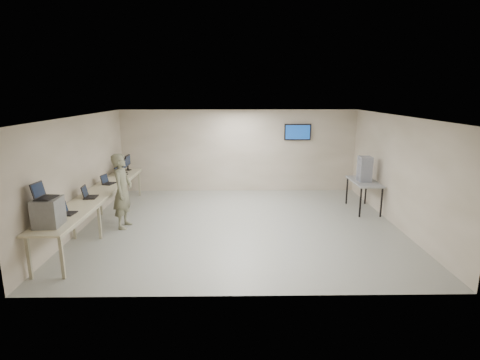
{
  "coord_description": "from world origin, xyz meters",
  "views": [
    {
      "loc": [
        -0.14,
        -9.22,
        3.37
      ],
      "look_at": [
        0.0,
        0.2,
        1.15
      ],
      "focal_mm": 28.0,
      "sensor_mm": 36.0,
      "label": 1
    }
  ],
  "objects_px": {
    "equipment_box": "(48,212)",
    "side_table": "(364,183)",
    "workbench": "(99,195)",
    "soldier": "(123,191)"
  },
  "relations": [
    {
      "from": "equipment_box",
      "to": "soldier",
      "type": "height_order",
      "value": "soldier"
    },
    {
      "from": "workbench",
      "to": "equipment_box",
      "type": "bearing_deg",
      "value": -91.46
    },
    {
      "from": "workbench",
      "to": "soldier",
      "type": "height_order",
      "value": "soldier"
    },
    {
      "from": "side_table",
      "to": "workbench",
      "type": "bearing_deg",
      "value": -170.56
    },
    {
      "from": "equipment_box",
      "to": "side_table",
      "type": "xyz_separation_m",
      "value": [
        7.25,
        3.66,
        -0.37
      ]
    },
    {
      "from": "equipment_box",
      "to": "side_table",
      "type": "bearing_deg",
      "value": 23.54
    },
    {
      "from": "soldier",
      "to": "side_table",
      "type": "relative_size",
      "value": 1.3
    },
    {
      "from": "equipment_box",
      "to": "soldier",
      "type": "bearing_deg",
      "value": 70.25
    },
    {
      "from": "workbench",
      "to": "equipment_box",
      "type": "height_order",
      "value": "equipment_box"
    },
    {
      "from": "workbench",
      "to": "soldier",
      "type": "distance_m",
      "value": 0.66
    }
  ]
}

